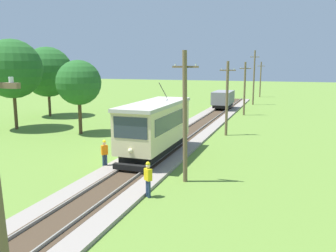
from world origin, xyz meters
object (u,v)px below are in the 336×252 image
(utility_pole_mid, at_px, (227,98))
(freight_car, at_px, (223,99))
(track_worker, at_px, (148,178))
(red_tram, at_px, (155,126))
(second_worker, at_px, (105,153))
(tree_left_near, at_px, (12,69))
(tree_right_far, at_px, (79,83))
(utility_pole_far, at_px, (245,88))
(utility_pole_near_tram, at_px, (185,117))
(utility_pole_distant, at_px, (254,77))
(utility_pole_horizon, at_px, (260,79))
(tree_right_near, at_px, (48,72))

(utility_pole_mid, bearing_deg, freight_car, 100.92)
(utility_pole_mid, bearing_deg, track_worker, -93.73)
(red_tram, height_order, track_worker, red_tram)
(track_worker, bearing_deg, second_worker, 84.90)
(freight_car, xyz_separation_m, utility_pole_mid, (3.33, -17.24, 1.84))
(tree_left_near, bearing_deg, tree_right_far, 0.25)
(utility_pole_far, relative_size, second_worker, 3.69)
(utility_pole_near_tram, relative_size, utility_pole_far, 1.07)
(track_worker, height_order, tree_left_near, tree_left_near)
(track_worker, xyz_separation_m, second_worker, (-4.36, 3.66, 0.00))
(track_worker, bearing_deg, freight_car, 38.77)
(utility_pole_distant, xyz_separation_m, tree_right_far, (-12.84, -28.81, 0.39))
(utility_pole_mid, distance_m, utility_pole_horizon, 39.14)
(utility_pole_near_tram, relative_size, tree_left_near, 0.81)
(utility_pole_near_tram, bearing_deg, tree_right_far, 142.18)
(red_tram, relative_size, tree_left_near, 0.98)
(track_worker, height_order, tree_right_near, tree_right_near)
(utility_pole_near_tram, bearing_deg, tree_right_near, 140.87)
(utility_pole_mid, xyz_separation_m, tree_right_far, (-12.84, -3.54, 1.28))
(utility_pole_near_tram, xyz_separation_m, tree_right_far, (-12.84, 9.97, 1.05))
(utility_pole_mid, height_order, second_worker, utility_pole_mid)
(utility_pole_far, height_order, tree_left_near, tree_left_near)
(freight_car, bearing_deg, utility_pole_distant, 67.50)
(second_worker, bearing_deg, tree_right_far, 172.65)
(utility_pole_near_tram, xyz_separation_m, tree_right_near, (-22.46, 18.27, 1.75))
(utility_pole_mid, xyz_separation_m, utility_pole_far, (0.00, 13.28, -0.01))
(utility_pole_far, distance_m, utility_pole_distant, 12.03)
(utility_pole_near_tram, distance_m, utility_pole_mid, 13.51)
(second_worker, relative_size, tree_right_far, 0.27)
(utility_pole_near_tram, bearing_deg, utility_pole_far, 90.00)
(utility_pole_far, relative_size, utility_pole_horizon, 0.98)
(track_worker, bearing_deg, red_tram, 52.95)
(utility_pole_horizon, bearing_deg, tree_right_far, -106.75)
(utility_pole_far, xyz_separation_m, track_worker, (-1.05, -29.45, -2.41))
(utility_pole_mid, bearing_deg, utility_pole_near_tram, -90.00)
(utility_pole_near_tram, height_order, utility_pole_mid, utility_pole_near_tram)
(utility_pole_distant, relative_size, second_worker, 4.70)
(tree_right_near, bearing_deg, utility_pole_near_tram, -39.13)
(utility_pole_mid, bearing_deg, second_worker, -113.39)
(utility_pole_far, bearing_deg, red_tram, -98.40)
(red_tram, bearing_deg, tree_right_near, 143.85)
(red_tram, height_order, utility_pole_far, utility_pole_far)
(track_worker, xyz_separation_m, tree_right_near, (-21.41, 20.93, 4.40))
(utility_pole_horizon, xyz_separation_m, second_worker, (-5.41, -51.65, -2.47))
(tree_right_far, bearing_deg, utility_pole_far, 52.62)
(tree_left_near, bearing_deg, utility_pole_distant, 55.10)
(red_tram, bearing_deg, tree_right_far, 149.20)
(tree_right_near, bearing_deg, utility_pole_distant, 42.40)
(utility_pole_horizon, relative_size, track_worker, 3.77)
(utility_pole_distant, bearing_deg, track_worker, -91.46)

